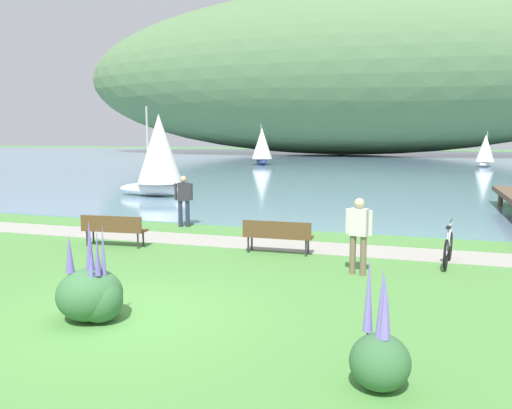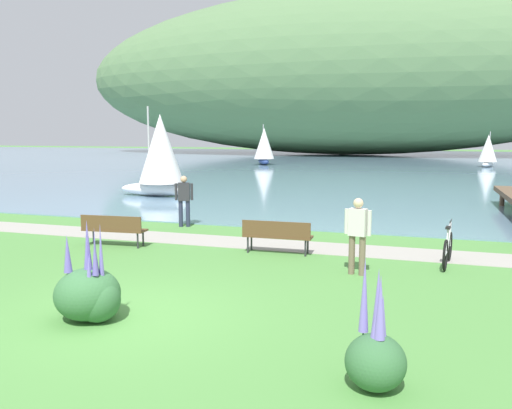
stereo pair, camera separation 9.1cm
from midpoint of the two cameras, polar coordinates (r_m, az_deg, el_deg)
name	(u,v)px [view 2 (the right image)]	position (r m, az deg, el deg)	size (l,w,h in m)	color
ground_plane	(129,315)	(9.39, -13.47, -11.72)	(200.00, 200.00, 0.00)	#518E42
bay_water	(375,163)	(56.40, 12.98, 4.49)	(180.00, 80.00, 0.04)	#6B8EA8
distant_hillside	(346,73)	(77.57, 9.86, 14.01)	(81.11, 28.00, 23.15)	#567A4C
shoreline_path	(246,243)	(14.85, -0.98, -4.23)	(60.00, 1.50, 0.01)	#A39E93
park_bench_near_camera	(277,234)	(13.45, 2.52, -3.26)	(1.81, 0.53, 0.88)	brown
park_bench_further_along	(113,228)	(14.85, -15.24, -2.48)	(1.83, 0.62, 0.88)	brown
bicycle_leaning_near_bench	(448,249)	(13.12, 20.50, -4.59)	(0.30, 1.76, 1.01)	black
person_at_shoreline	(184,198)	(17.44, -7.76, 0.74)	(0.58, 0.34, 1.71)	#282D47
person_on_the_grass	(358,231)	(11.61, 11.32, -2.89)	(0.60, 0.29, 1.71)	#72604C
echium_bush_closest_to_camera	(87,292)	(9.23, -17.76, -9.17)	(1.09, 1.09, 1.69)	#386B3D
echium_bush_beside_closest	(98,297)	(9.09, -16.72, -9.69)	(0.74, 0.74, 1.66)	#386B3D
echium_bush_mid_cluster	(376,354)	(6.72, 13.39, -15.67)	(0.75, 0.75, 1.62)	#386B3D
sailboat_nearest_to_shore	(160,154)	(25.86, -10.41, 5.46)	(3.74, 2.25, 4.37)	white
sailboat_mid_bay	(488,150)	(52.21, 24.18, 5.45)	(2.10, 2.85, 3.24)	white
sailboat_toward_hillside	(264,146)	(51.23, 0.94, 6.47)	(2.66, 3.44, 3.95)	navy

